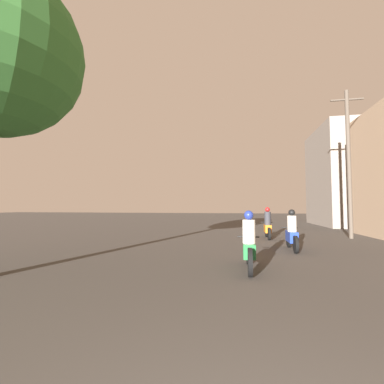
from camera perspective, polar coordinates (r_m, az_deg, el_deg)
The scene contains 5 objects.
motorcycle_green at distance 6.98m, azimuth 12.55°, elevation -11.63°, with size 0.60×2.03×1.54m.
motorcycle_blue at distance 10.45m, azimuth 21.30°, elevation -8.66°, with size 0.60×1.94×1.53m.
motorcycle_orange at distance 13.81m, azimuth 16.45°, elevation -7.26°, with size 0.60×1.94×1.60m.
building_right_far at distance 25.80m, azimuth 30.55°, elevation 2.91°, with size 4.34×7.46×8.36m.
utility_pole_far at distance 15.68m, azimuth 31.48°, elevation 6.07°, with size 1.60×0.20×7.75m.
Camera 1 is at (-0.46, -0.48, 1.65)m, focal length 24.00 mm.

